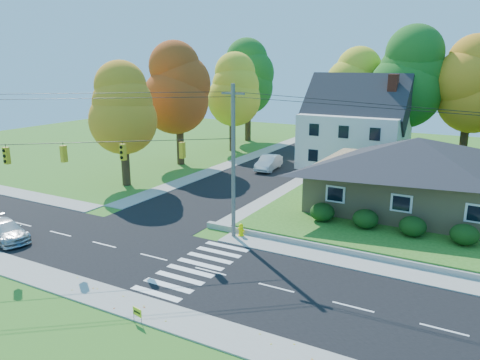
{
  "coord_description": "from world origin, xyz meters",
  "views": [
    {
      "loc": [
        13.0,
        -20.06,
        11.32
      ],
      "look_at": [
        -2.56,
        8.0,
        3.15
      ],
      "focal_mm": 35.0,
      "sensor_mm": 36.0,
      "label": 1
    }
  ],
  "objects_px": {
    "silver_sedan": "(6,231)",
    "fire_hydrant": "(241,230)",
    "white_car": "(269,163)",
    "ranch_house": "(415,172)"
  },
  "relations": [
    {
      "from": "silver_sedan",
      "to": "fire_hydrant",
      "type": "relative_size",
      "value": 4.81
    },
    {
      "from": "white_car",
      "to": "ranch_house",
      "type": "bearing_deg",
      "value": -32.84
    },
    {
      "from": "silver_sedan",
      "to": "white_car",
      "type": "height_order",
      "value": "white_car"
    },
    {
      "from": "white_car",
      "to": "fire_hydrant",
      "type": "bearing_deg",
      "value": -75.59
    },
    {
      "from": "white_car",
      "to": "fire_hydrant",
      "type": "distance_m",
      "value": 19.88
    },
    {
      "from": "ranch_house",
      "to": "silver_sedan",
      "type": "distance_m",
      "value": 28.97
    },
    {
      "from": "silver_sedan",
      "to": "fire_hydrant",
      "type": "height_order",
      "value": "silver_sedan"
    },
    {
      "from": "ranch_house",
      "to": "fire_hydrant",
      "type": "distance_m",
      "value": 14.19
    },
    {
      "from": "ranch_house",
      "to": "silver_sedan",
      "type": "xyz_separation_m",
      "value": [
        -22.16,
        -18.48,
        -2.6
      ]
    },
    {
      "from": "silver_sedan",
      "to": "white_car",
      "type": "xyz_separation_m",
      "value": [
        6.15,
        26.6,
        0.14
      ]
    }
  ]
}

